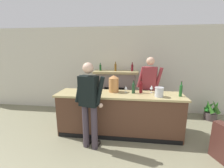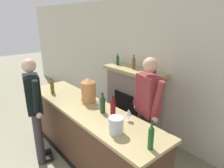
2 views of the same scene
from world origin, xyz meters
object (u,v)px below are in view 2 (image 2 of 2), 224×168
(fireplace_stone, at_px, (133,100))
(wine_bottle_port_short, at_px, (103,104))
(person_customer, at_px, (35,108))
(ice_bucket_steel, at_px, (116,125))
(copper_dispenser, at_px, (88,90))
(wine_bottle_merlot_tall, at_px, (151,137))
(wine_glass_mid_counter, at_px, (129,112))
(person_bartender, at_px, (147,112))
(wine_bottle_chardonnay_pale, at_px, (113,107))
(wine_bottle_rose_blush, at_px, (52,87))
(wine_glass_near_bucket, at_px, (99,101))

(fireplace_stone, distance_m, wine_bottle_port_short, 1.41)
(person_customer, distance_m, ice_bucket_steel, 1.51)
(fireplace_stone, xyz_separation_m, copper_dispenser, (0.06, -1.15, 0.52))
(ice_bucket_steel, distance_m, wine_bottle_merlot_tall, 0.48)
(fireplace_stone, distance_m, wine_glass_mid_counter, 1.53)
(person_customer, bearing_deg, ice_bucket_steel, 18.84)
(wine_bottle_merlot_tall, bearing_deg, person_bartender, 132.72)
(wine_glass_mid_counter, bearing_deg, person_customer, -148.02)
(wine_glass_mid_counter, bearing_deg, wine_bottle_port_short, -164.98)
(person_customer, bearing_deg, wine_glass_mid_counter, 31.98)
(copper_dispenser, bearing_deg, wine_bottle_chardonnay_pale, -1.54)
(wine_bottle_rose_blush, bearing_deg, ice_bucket_steel, 0.48)
(copper_dispenser, bearing_deg, wine_glass_near_bucket, -0.86)
(person_bartender, xyz_separation_m, wine_bottle_rose_blush, (-1.66, -0.74, 0.12))
(ice_bucket_steel, height_order, wine_glass_mid_counter, ice_bucket_steel)
(person_customer, height_order, wine_bottle_rose_blush, person_customer)
(person_bartender, distance_m, wine_bottle_rose_blush, 1.82)
(copper_dispenser, distance_m, wine_glass_near_bucket, 0.32)
(copper_dispenser, xyz_separation_m, wine_glass_near_bucket, (0.30, -0.00, -0.10))
(wine_bottle_port_short, bearing_deg, wine_glass_near_bucket, 159.80)
(wine_bottle_chardonnay_pale, relative_size, wine_glass_mid_counter, 1.79)
(wine_bottle_merlot_tall, distance_m, wine_bottle_chardonnay_pale, 0.86)
(copper_dispenser, distance_m, wine_bottle_rose_blush, 0.82)
(fireplace_stone, relative_size, wine_glass_mid_counter, 9.59)
(ice_bucket_steel, bearing_deg, wine_bottle_merlot_tall, 9.70)
(wine_bottle_port_short, bearing_deg, wine_bottle_rose_blush, -169.52)
(copper_dispenser, height_order, wine_bottle_chardonnay_pale, copper_dispenser)
(wine_bottle_port_short, bearing_deg, ice_bucket_steel, -21.36)
(person_bartender, relative_size, wine_bottle_merlot_tall, 5.48)
(person_customer, xyz_separation_m, person_bartender, (1.30, 1.21, 0.04))
(wine_bottle_merlot_tall, height_order, wine_bottle_chardonnay_pale, wine_bottle_merlot_tall)
(copper_dispenser, xyz_separation_m, wine_bottle_port_short, (0.48, -0.07, -0.07))
(ice_bucket_steel, bearing_deg, copper_dispenser, 164.50)
(wine_bottle_chardonnay_pale, distance_m, wine_glass_near_bucket, 0.35)
(wine_bottle_rose_blush, bearing_deg, person_bartender, 24.03)
(ice_bucket_steel, relative_size, wine_bottle_port_short, 0.68)
(person_bartender, distance_m, wine_glass_mid_counter, 0.41)
(fireplace_stone, relative_size, wine_bottle_rose_blush, 5.84)
(person_bartender, xyz_separation_m, wine_bottle_port_short, (-0.42, -0.51, 0.13))
(copper_dispenser, bearing_deg, fireplace_stone, 92.96)
(wine_bottle_port_short, bearing_deg, person_bartender, 50.49)
(ice_bucket_steel, distance_m, wine_glass_near_bucket, 0.78)
(person_customer, relative_size, wine_glass_near_bucket, 11.95)
(wine_bottle_rose_blush, bearing_deg, wine_glass_near_bucket, 15.53)
(fireplace_stone, bearing_deg, wine_glass_mid_counter, -48.83)
(person_bartender, bearing_deg, wine_bottle_port_short, -129.51)
(person_bartender, bearing_deg, wine_bottle_rose_blush, -155.97)
(person_customer, xyz_separation_m, wine_glass_near_bucket, (0.70, 0.76, 0.13))
(wine_bottle_rose_blush, xyz_separation_m, wine_glass_near_bucket, (1.06, 0.29, -0.02))
(person_bartender, relative_size, ice_bucket_steel, 8.87)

